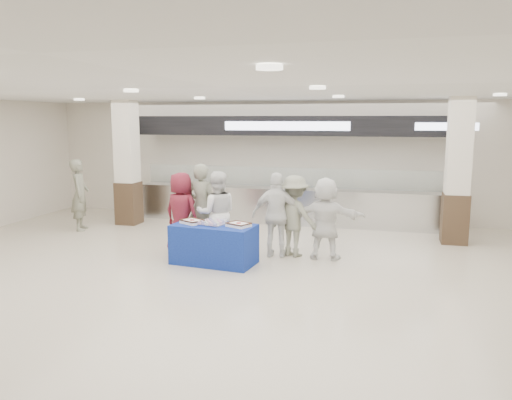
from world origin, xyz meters
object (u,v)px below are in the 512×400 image
(sheet_cake_left, at_px, (192,221))
(soldier_bg, at_px, (80,195))
(civilian_white, at_px, (325,218))
(chef_short, at_px, (277,215))
(civilian_maroon, at_px, (181,212))
(sheet_cake_right, at_px, (239,224))
(soldier_a, at_px, (202,207))
(cupcake_tray, at_px, (213,222))
(soldier_b, at_px, (294,216))
(display_table, at_px, (214,244))
(chef_tall, at_px, (217,213))

(sheet_cake_left, height_order, soldier_bg, soldier_bg)
(civilian_white, bearing_deg, chef_short, 4.73)
(sheet_cake_left, bearing_deg, soldier_bg, 153.14)
(civilian_white, bearing_deg, civilian_maroon, 4.11)
(sheet_cake_right, xyz_separation_m, chef_short, (0.55, 0.79, 0.05))
(soldier_a, bearing_deg, civilian_maroon, 37.99)
(soldier_a, distance_m, chef_short, 1.64)
(sheet_cake_right, height_order, soldier_bg, soldier_bg)
(cupcake_tray, height_order, soldier_a, soldier_a)
(soldier_b, bearing_deg, soldier_bg, 13.30)
(display_table, height_order, soldier_bg, soldier_bg)
(soldier_a, bearing_deg, sheet_cake_right, 144.00)
(chef_short, bearing_deg, soldier_a, -8.62)
(cupcake_tray, bearing_deg, soldier_a, 122.85)
(display_table, xyz_separation_m, chef_tall, (-0.16, 0.64, 0.47))
(cupcake_tray, relative_size, soldier_b, 0.32)
(cupcake_tray, xyz_separation_m, civilian_white, (2.03, 0.82, 0.03))
(chef_tall, bearing_deg, soldier_b, 170.28)
(soldier_a, relative_size, chef_tall, 1.07)
(sheet_cake_left, height_order, cupcake_tray, sheet_cake_left)
(display_table, distance_m, chef_tall, 0.81)
(chef_tall, xyz_separation_m, chef_short, (1.21, 0.13, -0.00))
(display_table, relative_size, sheet_cake_right, 3.18)
(chef_short, height_order, soldier_b, chef_short)
(soldier_b, distance_m, civilian_white, 0.63)
(sheet_cake_left, relative_size, chef_tall, 0.30)
(sheet_cake_right, xyz_separation_m, soldier_b, (0.87, 0.95, 0.02))
(sheet_cake_right, bearing_deg, chef_tall, 135.04)
(soldier_bg, bearing_deg, soldier_a, -129.24)
(display_table, xyz_separation_m, sheet_cake_left, (-0.44, 0.02, 0.42))
(sheet_cake_left, bearing_deg, civilian_maroon, 128.33)
(soldier_a, bearing_deg, chef_short, -179.92)
(soldier_bg, bearing_deg, display_table, -137.83)
(sheet_cake_right, bearing_deg, cupcake_tray, 173.99)
(soldier_a, xyz_separation_m, soldier_bg, (-3.59, 1.03, -0.03))
(chef_short, xyz_separation_m, soldier_bg, (-5.23, 1.14, 0.03))
(civilian_maroon, height_order, soldier_b, civilian_maroon)
(civilian_maroon, distance_m, chef_tall, 0.77)
(soldier_b, bearing_deg, chef_tall, 34.07)
(chef_tall, bearing_deg, cupcake_tray, 81.25)
(cupcake_tray, relative_size, chef_short, 0.31)
(cupcake_tray, distance_m, soldier_bg, 4.54)
(civilian_maroon, bearing_deg, soldier_b, -156.56)
(display_table, relative_size, soldier_a, 0.85)
(soldier_a, height_order, soldier_bg, soldier_a)
(soldier_a, distance_m, chef_tall, 0.49)
(cupcake_tray, bearing_deg, display_table, -45.12)
(chef_short, relative_size, civilian_white, 1.04)
(soldier_bg, bearing_deg, sheet_cake_right, -135.68)
(display_table, xyz_separation_m, cupcake_tray, (-0.04, 0.04, 0.41))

